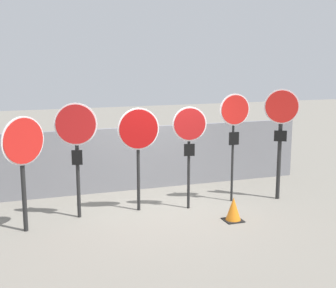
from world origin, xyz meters
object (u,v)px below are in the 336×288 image
object	(u,v)px
traffic_cone_0	(233,209)
stop_sign_0	(23,151)
stop_sign_4	(234,120)
stop_sign_1	(76,136)
stop_sign_2	(138,136)
stop_sign_5	(281,124)
stop_sign_3	(189,134)

from	to	relation	value
traffic_cone_0	stop_sign_0	bearing A→B (deg)	169.56
stop_sign_4	traffic_cone_0	distance (m)	2.03
stop_sign_1	stop_sign_2	distance (m)	1.27
stop_sign_0	traffic_cone_0	world-z (taller)	stop_sign_0
stop_sign_1	traffic_cone_0	bearing A→B (deg)	-9.21
stop_sign_0	traffic_cone_0	size ratio (longest dim) A/B	4.52
stop_sign_5	stop_sign_0	bearing A→B (deg)	-150.09
stop_sign_0	stop_sign_5	size ratio (longest dim) A/B	0.86
stop_sign_0	stop_sign_2	bearing A→B (deg)	-21.73
traffic_cone_0	stop_sign_2	bearing A→B (deg)	143.66
stop_sign_1	traffic_cone_0	size ratio (longest dim) A/B	4.86
stop_sign_5	traffic_cone_0	size ratio (longest dim) A/B	5.23
stop_sign_0	stop_sign_2	distance (m)	2.33
traffic_cone_0	stop_sign_5	bearing A→B (deg)	30.67
stop_sign_1	stop_sign_4	distance (m)	3.41
stop_sign_0	stop_sign_1	distance (m)	1.12
stop_sign_2	stop_sign_3	world-z (taller)	stop_sign_3
stop_sign_0	stop_sign_4	size ratio (longest dim) A/B	0.90
stop_sign_5	traffic_cone_0	bearing A→B (deg)	-121.87
stop_sign_4	stop_sign_5	world-z (taller)	stop_sign_5
stop_sign_2	traffic_cone_0	bearing A→B (deg)	-34.09
stop_sign_2	stop_sign_4	distance (m)	2.16
stop_sign_4	traffic_cone_0	bearing A→B (deg)	-113.80
stop_sign_1	stop_sign_4	world-z (taller)	stop_sign_4
stop_sign_0	stop_sign_2	xyz separation A→B (m)	(2.28, 0.46, 0.07)
stop_sign_0	stop_sign_5	world-z (taller)	stop_sign_5
stop_sign_2	traffic_cone_0	size ratio (longest dim) A/B	4.55
stop_sign_1	stop_sign_5	world-z (taller)	stop_sign_5
stop_sign_2	traffic_cone_0	world-z (taller)	stop_sign_2
stop_sign_2	stop_sign_5	world-z (taller)	stop_sign_5
stop_sign_2	stop_sign_4	size ratio (longest dim) A/B	0.90
stop_sign_1	stop_sign_3	xyz separation A→B (m)	(2.30, -0.18, -0.05)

